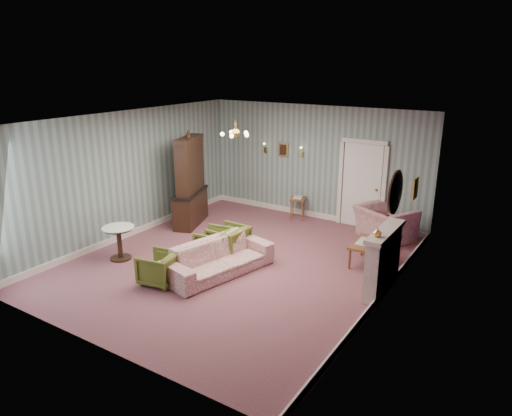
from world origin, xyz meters
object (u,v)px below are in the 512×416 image
Objects in this scene: olive_chair_c at (228,240)px; fireplace at (383,260)px; side_table_black at (390,251)px; coffee_table at (366,253)px; pedestal_table at (120,243)px; olive_chair_a at (159,267)px; dresser at (190,179)px; sofa_chintz at (219,252)px; wingback_chair at (385,218)px; olive_chair_b at (216,243)px.

olive_chair_c is 0.52× the size of fireplace.
side_table_black is (-0.21, 1.13, -0.28)m from fireplace.
pedestal_table reaches higher than coffee_table.
coffee_table is (2.92, 2.88, -0.09)m from olive_chair_a.
olive_chair_a is at bearing -14.48° from pedestal_table.
dresser is 3.84× the size of side_table_black.
dresser is (-2.31, 1.94, 0.73)m from sofa_chintz.
olive_chair_c is 2.83m from coffee_table.
pedestal_table is (-4.26, -4.06, -0.16)m from wingback_chair.
side_table_black is at bearing 117.08° from olive_chair_c.
olive_chair_b reaches higher than olive_chair_a.
wingback_chair is 0.84× the size of fireplace.
coffee_table is 1.30× the size of pedestal_table.
wingback_chair is (2.45, 2.74, 0.15)m from olive_chair_c.
wingback_chair reaches higher than olive_chair_b.
olive_chair_b is 0.71m from sofa_chintz.
sofa_chintz reaches higher than coffee_table.
olive_chair_c reaches higher than coffee_table.
dresser is 5.06m from side_table_black.
olive_chair_a is 4.05m from fireplace.
wingback_chair is 1.65× the size of pedestal_table.
dresser reaches higher than olive_chair_a.
olive_chair_b reaches higher than side_table_black.
dresser reaches higher than fireplace.
side_table_black is (4.98, 0.19, -0.86)m from dresser.
olive_chair_c reaches higher than pedestal_table.
olive_chair_b is at bearing -57.49° from dresser.
olive_chair_b is at bearing 162.14° from olive_chair_a.
coffee_table is at bearing -35.30° from sofa_chintz.
wingback_chair is 1.94× the size of side_table_black.
dresser is at bearing 63.82° from sofa_chintz.
olive_chair_b is at bearing 55.86° from sofa_chintz.
fireplace is (3.35, 0.47, 0.22)m from olive_chair_b.
olive_chair_a is at bearing -16.23° from olive_chair_b.
coffee_table is 5.05m from pedestal_table.
wingback_chair is (2.12, 3.51, 0.08)m from sofa_chintz.
wingback_chair reaches higher than side_table_black.
olive_chair_b is 0.29m from olive_chair_c.
pedestal_table is (0.18, -2.49, -0.81)m from dresser.
fireplace is at bearing 17.09° from pedestal_table.
wingback_chair is 0.51× the size of dresser.
olive_chair_c is at bearing 35.99° from pedestal_table.
pedestal_table is at bearing -105.94° from dresser.
olive_chair_b reaches higher than pedestal_table.
dresser reaches higher than pedestal_table.
side_table_black is (3.14, 1.60, -0.05)m from olive_chair_b.
coffee_table is 0.46m from side_table_black.
olive_chair_b is at bearing -29.59° from olive_chair_c.
sofa_chintz is at bearing -59.92° from dresser.
olive_chair_b reaches higher than coffee_table.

